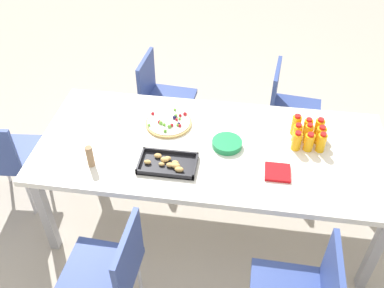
{
  "coord_description": "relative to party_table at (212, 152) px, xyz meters",
  "views": [
    {
      "loc": [
        -0.17,
        2.06,
        2.53
      ],
      "look_at": [
        0.13,
        0.03,
        0.74
      ],
      "focal_mm": 40.03,
      "sensor_mm": 36.0,
      "label": 1
    }
  ],
  "objects": [
    {
      "name": "ground_plane",
      "position": [
        0.0,
        0.0,
        -0.67
      ],
      "size": [
        12.0,
        12.0,
        0.0
      ],
      "primitive_type": "plane",
      "color": "#B2A899"
    },
    {
      "name": "party_table",
      "position": [
        0.0,
        0.0,
        0.0
      ],
      "size": [
        2.24,
        0.98,
        0.72
      ],
      "color": "silver",
      "rests_on": "ground_plane"
    },
    {
      "name": "chair_near_right",
      "position": [
        0.51,
        -0.82,
        -0.16
      ],
      "size": [
        0.43,
        0.43,
        0.83
      ],
      "rotation": [
        0.0,
        0.0,
        1.49
      ],
      "color": "#33478C",
      "rests_on": "ground_plane"
    },
    {
      "name": "chair_end",
      "position": [
        1.47,
        0.07,
        -0.16
      ],
      "size": [
        0.44,
        0.44,
        0.83
      ],
      "rotation": [
        0.0,
        0.0,
        3.24
      ],
      "color": "#33478C",
      "rests_on": "ground_plane"
    },
    {
      "name": "chair_far_right",
      "position": [
        0.45,
        0.85,
        -0.16
      ],
      "size": [
        0.42,
        0.42,
        0.83
      ],
      "rotation": [
        0.0,
        0.0,
        -1.62
      ],
      "color": "#33478C",
      "rests_on": "ground_plane"
    },
    {
      "name": "chair_near_left",
      "position": [
        -0.53,
        -0.82,
        -0.16
      ],
      "size": [
        0.44,
        0.44,
        0.83
      ],
      "rotation": [
        0.0,
        0.0,
        1.46
      ],
      "color": "#33478C",
      "rests_on": "ground_plane"
    },
    {
      "name": "juice_bottle_0",
      "position": [
        -0.68,
        -0.2,
        0.12
      ],
      "size": [
        0.06,
        0.06,
        0.14
      ],
      "color": "#F8AB14",
      "rests_on": "party_table"
    },
    {
      "name": "juice_bottle_1",
      "position": [
        -0.6,
        -0.2,
        0.12
      ],
      "size": [
        0.06,
        0.06,
        0.13
      ],
      "color": "#F9AB14",
      "rests_on": "party_table"
    },
    {
      "name": "juice_bottle_2",
      "position": [
        -0.53,
        -0.2,
        0.13
      ],
      "size": [
        0.06,
        0.06,
        0.15
      ],
      "color": "#FBAC14",
      "rests_on": "party_table"
    },
    {
      "name": "juice_bottle_3",
      "position": [
        -0.68,
        -0.12,
        0.12
      ],
      "size": [
        0.06,
        0.06,
        0.13
      ],
      "color": "#F9AF14",
      "rests_on": "party_table"
    },
    {
      "name": "juice_bottle_4",
      "position": [
        -0.6,
        -0.13,
        0.12
      ],
      "size": [
        0.05,
        0.05,
        0.14
      ],
      "color": "#FAAE14",
      "rests_on": "party_table"
    },
    {
      "name": "juice_bottle_5",
      "position": [
        -0.53,
        -0.13,
        0.12
      ],
      "size": [
        0.06,
        0.06,
        0.13
      ],
      "color": "#F9AB14",
      "rests_on": "party_table"
    },
    {
      "name": "juice_bottle_6",
      "position": [
        -0.68,
        -0.05,
        0.12
      ],
      "size": [
        0.06,
        0.06,
        0.14
      ],
      "color": "#FBAD14",
      "rests_on": "party_table"
    },
    {
      "name": "juice_bottle_7",
      "position": [
        -0.6,
        -0.05,
        0.12
      ],
      "size": [
        0.06,
        0.06,
        0.13
      ],
      "color": "#FAAC14",
      "rests_on": "party_table"
    },
    {
      "name": "juice_bottle_8",
      "position": [
        -0.53,
        -0.05,
        0.12
      ],
      "size": [
        0.06,
        0.06,
        0.14
      ],
      "color": "#FAAB14",
      "rests_on": "party_table"
    },
    {
      "name": "fruit_pizza",
      "position": [
        0.31,
        -0.17,
        0.07
      ],
      "size": [
        0.31,
        0.31,
        0.05
      ],
      "color": "tan",
      "rests_on": "party_table"
    },
    {
      "name": "snack_tray",
      "position": [
        0.25,
        0.22,
        0.07
      ],
      "size": [
        0.35,
        0.21,
        0.04
      ],
      "color": "black",
      "rests_on": "party_table"
    },
    {
      "name": "plate_stack",
      "position": [
        -0.1,
        -0.01,
        0.08
      ],
      "size": [
        0.19,
        0.19,
        0.04
      ],
      "color": "#1E8C4C",
      "rests_on": "party_table"
    },
    {
      "name": "napkin_stack",
      "position": [
        -0.42,
        0.2,
        0.07
      ],
      "size": [
        0.15,
        0.15,
        0.02
      ],
      "primitive_type": "cube",
      "color": "red",
      "rests_on": "party_table"
    },
    {
      "name": "cardboard_tube",
      "position": [
        0.71,
        0.29,
        0.13
      ],
      "size": [
        0.04,
        0.04,
        0.14
      ],
      "primitive_type": "cylinder",
      "color": "#9E7A56",
      "rests_on": "party_table"
    }
  ]
}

